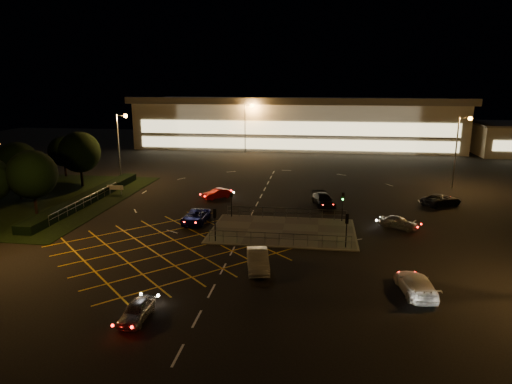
# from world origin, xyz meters

# --- Properties ---
(ground) EXTENTS (180.00, 180.00, 0.00)m
(ground) POSITION_xyz_m (0.00, 0.00, 0.00)
(ground) COLOR black
(ground) RESTS_ON ground
(pedestrian_island) EXTENTS (14.00, 9.00, 0.12)m
(pedestrian_island) POSITION_xyz_m (2.00, -2.00, 0.06)
(pedestrian_island) COLOR #4C4944
(pedestrian_island) RESTS_ON ground
(grass_verge) EXTENTS (18.00, 30.00, 0.08)m
(grass_verge) POSITION_xyz_m (-28.00, 6.00, 0.04)
(grass_verge) COLOR black
(grass_verge) RESTS_ON ground
(hedge) EXTENTS (2.00, 26.00, 1.00)m
(hedge) POSITION_xyz_m (-23.00, 6.00, 0.50)
(hedge) COLOR black
(hedge) RESTS_ON ground
(supermarket) EXTENTS (72.00, 26.50, 10.50)m
(supermarket) POSITION_xyz_m (0.00, 61.95, 5.31)
(supermarket) COLOR beige
(supermarket) RESTS_ON ground
(streetlight_nw) EXTENTS (1.78, 0.56, 10.03)m
(streetlight_nw) POSITION_xyz_m (-23.56, 18.00, 6.56)
(streetlight_nw) COLOR slate
(streetlight_nw) RESTS_ON ground
(streetlight_ne) EXTENTS (1.78, 0.56, 10.03)m
(streetlight_ne) POSITION_xyz_m (24.44, 20.00, 6.56)
(streetlight_ne) COLOR slate
(streetlight_ne) RESTS_ON ground
(streetlight_far_left) EXTENTS (1.78, 0.56, 10.03)m
(streetlight_far_left) POSITION_xyz_m (-9.56, 48.00, 6.56)
(streetlight_far_left) COLOR slate
(streetlight_far_left) RESTS_ON ground
(streetlight_far_right) EXTENTS (1.78, 0.56, 10.03)m
(streetlight_far_right) POSITION_xyz_m (30.44, 50.00, 6.56)
(streetlight_far_right) COLOR slate
(streetlight_far_right) RESTS_ON ground
(signal_sw) EXTENTS (0.28, 0.30, 3.15)m
(signal_sw) POSITION_xyz_m (-4.00, -5.99, 2.37)
(signal_sw) COLOR black
(signal_sw) RESTS_ON pedestrian_island
(signal_se) EXTENTS (0.28, 0.30, 3.15)m
(signal_se) POSITION_xyz_m (8.00, -5.99, 2.37)
(signal_se) COLOR black
(signal_se) RESTS_ON pedestrian_island
(signal_nw) EXTENTS (0.28, 0.30, 3.15)m
(signal_nw) POSITION_xyz_m (-4.00, 1.99, 2.37)
(signal_nw) COLOR black
(signal_nw) RESTS_ON pedestrian_island
(signal_ne) EXTENTS (0.28, 0.30, 3.15)m
(signal_ne) POSITION_xyz_m (8.00, 1.99, 2.37)
(signal_ne) COLOR black
(signal_ne) RESTS_ON pedestrian_island
(tree_b) EXTENTS (5.40, 5.40, 7.35)m
(tree_b) POSITION_xyz_m (-32.00, 6.00, 4.64)
(tree_b) COLOR black
(tree_b) RESTS_ON ground
(tree_c) EXTENTS (5.76, 5.76, 7.84)m
(tree_c) POSITION_xyz_m (-28.00, 14.00, 4.95)
(tree_c) COLOR black
(tree_c) RESTS_ON ground
(tree_d) EXTENTS (4.68, 4.68, 6.37)m
(tree_d) POSITION_xyz_m (-34.00, 20.00, 4.02)
(tree_d) COLOR black
(tree_d) RESTS_ON ground
(tree_e) EXTENTS (5.40, 5.40, 7.35)m
(tree_e) POSITION_xyz_m (-26.00, 0.00, 4.64)
(tree_e) COLOR black
(tree_e) RESTS_ON ground
(car_near_silver) EXTENTS (1.52, 3.62, 1.22)m
(car_near_silver) POSITION_xyz_m (-5.73, -20.56, 0.61)
(car_near_silver) COLOR silver
(car_near_silver) RESTS_ON ground
(car_queue_white) EXTENTS (2.50, 4.89, 1.54)m
(car_queue_white) POSITION_xyz_m (0.78, -11.63, 0.77)
(car_queue_white) COLOR silver
(car_queue_white) RESTS_ON ground
(car_left_blue) EXTENTS (2.34, 4.94, 1.36)m
(car_left_blue) POSITION_xyz_m (-7.41, -0.43, 0.68)
(car_left_blue) COLOR #0C0B43
(car_left_blue) RESTS_ON ground
(car_far_dkgrey) EXTENTS (3.28, 5.42, 1.47)m
(car_far_dkgrey) POSITION_xyz_m (6.06, 8.14, 0.73)
(car_far_dkgrey) COLOR black
(car_far_dkgrey) RESTS_ON ground
(car_right_silver) EXTENTS (4.16, 3.16, 1.32)m
(car_right_silver) POSITION_xyz_m (13.62, 0.58, 0.66)
(car_right_silver) COLOR silver
(car_right_silver) RESTS_ON ground
(car_circ_red) EXTENTS (3.71, 3.51, 1.25)m
(car_circ_red) POSITION_xyz_m (-7.43, 9.99, 0.63)
(car_circ_red) COLOR #940B0A
(car_circ_red) RESTS_ON ground
(car_east_grey) EXTENTS (5.54, 4.73, 1.41)m
(car_east_grey) POSITION_xyz_m (20.17, 10.39, 0.71)
(car_east_grey) COLOR black
(car_east_grey) RESTS_ON ground
(car_approach_white) EXTENTS (2.64, 5.24, 1.46)m
(car_approach_white) POSITION_xyz_m (12.45, -14.44, 0.73)
(car_approach_white) COLOR white
(car_approach_white) RESTS_ON ground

